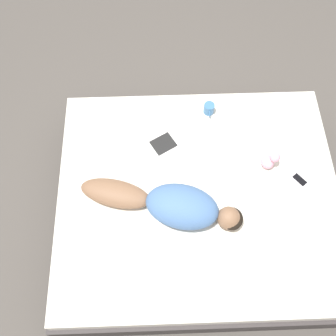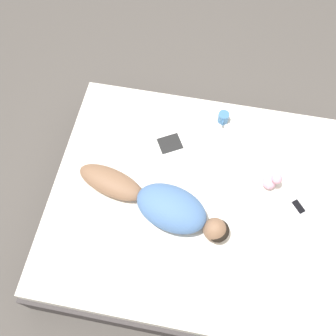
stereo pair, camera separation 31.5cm
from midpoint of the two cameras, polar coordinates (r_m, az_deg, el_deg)
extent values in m
plane|color=#4C4742|center=(3.59, 5.71, -7.76)|extent=(12.00, 12.00, 0.00)
cube|color=#383333|center=(3.42, 5.98, -6.77)|extent=(1.99, 2.30, 0.36)
cube|color=silver|center=(3.18, 6.40, -5.21)|extent=(1.93, 2.24, 0.15)
ellipsoid|color=brown|center=(3.08, -5.44, -2.36)|extent=(0.36, 0.59, 0.15)
ellipsoid|color=#476B9E|center=(2.95, 3.54, -6.16)|extent=(0.49, 0.63, 0.23)
ellipsoid|color=black|center=(2.95, 10.32, -9.27)|extent=(0.22, 0.21, 0.10)
sphere|color=brown|center=(2.96, 9.90, -9.12)|extent=(0.18, 0.18, 0.18)
cube|color=white|center=(3.43, 1.53, 6.65)|extent=(0.35, 0.36, 0.01)
cube|color=white|center=(3.32, 3.00, 3.27)|extent=(0.35, 0.36, 0.01)
cube|color=black|center=(3.31, 3.00, 3.31)|extent=(0.23, 0.24, 0.00)
cylinder|color=teal|center=(3.46, 10.65, 7.00)|extent=(0.09, 0.09, 0.10)
cylinder|color=black|center=(3.42, 10.76, 7.38)|extent=(0.08, 0.08, 0.01)
torus|color=teal|center=(3.43, 10.56, 6.30)|extent=(0.07, 0.01, 0.07)
cube|color=silver|center=(3.28, 21.05, -5.57)|extent=(0.15, 0.14, 0.01)
cube|color=black|center=(3.28, 21.08, -5.53)|extent=(0.12, 0.11, 0.00)
ellipsoid|color=#DB9EB2|center=(3.24, 17.20, -2.22)|extent=(0.12, 0.11, 0.10)
sphere|color=#DB9EB2|center=(3.18, 18.29, -1.77)|extent=(0.08, 0.08, 0.08)
camera|label=1|loc=(0.16, -87.12, 5.67)|focal=42.00mm
camera|label=2|loc=(0.16, 92.88, -5.67)|focal=42.00mm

